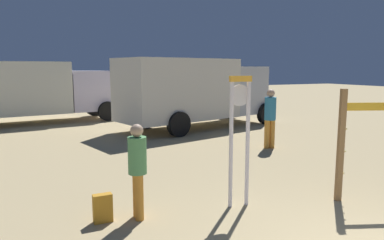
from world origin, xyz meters
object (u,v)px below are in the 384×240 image
backpack (103,208)px  person_distant (270,116)px  arrow_sign (363,126)px  box_truck_near (194,90)px  person_near_clock (138,166)px  standing_clock (240,129)px  box_truck_far (26,89)px

backpack → person_distant: 6.60m
arrow_sign → box_truck_near: size_ratio=0.29×
arrow_sign → person_near_clock: size_ratio=1.33×
standing_clock → person_near_clock: bearing=172.8°
backpack → box_truck_near: bearing=55.3°
arrow_sign → backpack: 4.76m
standing_clock → box_truck_near: box_truck_near is taller
person_distant → box_truck_far: bearing=127.5°
person_near_clock → box_truck_near: size_ratio=0.22×
standing_clock → box_truck_near: 8.47m
standing_clock → box_truck_far: 12.55m
backpack → box_truck_far: size_ratio=0.06×
arrow_sign → backpack: size_ratio=4.50×
box_truck_far → person_distant: bearing=-52.5°
box_truck_near → person_distant: bearing=-84.4°
person_near_clock → backpack: person_near_clock is taller
standing_clock → person_near_clock: size_ratio=1.48×
arrow_sign → box_truck_near: box_truck_near is taller
arrow_sign → person_near_clock: arrow_sign is taller
box_truck_far → arrow_sign: bearing=-67.3°
backpack → box_truck_near: size_ratio=0.06×
person_near_clock → person_distant: size_ratio=0.86×
person_near_clock → backpack: (-0.55, 0.11, -0.65)m
box_truck_near → arrow_sign: bearing=-95.2°
arrow_sign → person_distant: 4.45m
backpack → person_distant: size_ratio=0.25×
person_distant → arrow_sign: bearing=-106.0°
backpack → box_truck_far: box_truck_far is taller
person_near_clock → standing_clock: bearing=-7.2°
standing_clock → box_truck_far: (-3.21, 12.13, 0.13)m
arrow_sign → person_distant: bearing=74.0°
backpack → box_truck_far: bearing=94.3°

